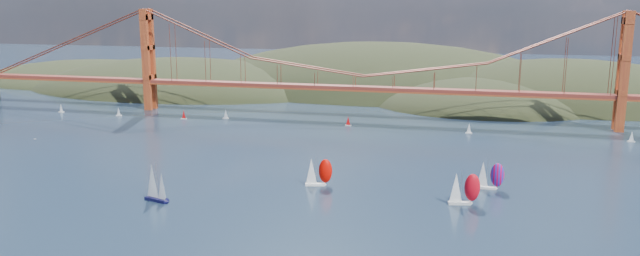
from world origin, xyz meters
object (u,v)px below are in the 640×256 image
(racer_1, at_px, (464,188))
(racer_0, at_px, (318,171))
(sloop_navy, at_px, (155,183))
(racer_rwb, at_px, (490,175))

(racer_1, bearing_deg, racer_0, 157.11)
(sloop_navy, relative_size, racer_0, 1.24)
(sloop_navy, height_order, racer_1, sloop_navy)
(racer_0, height_order, racer_rwb, racer_0)
(racer_1, bearing_deg, sloop_navy, 178.89)
(sloop_navy, distance_m, racer_0, 51.71)
(sloop_navy, xyz_separation_m, racer_rwb, (98.36, 37.00, -0.85))
(racer_0, xyz_separation_m, racer_rwb, (54.46, 9.68, -0.10))
(sloop_navy, height_order, racer_rwb, sloop_navy)
(sloop_navy, bearing_deg, racer_0, 48.20)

